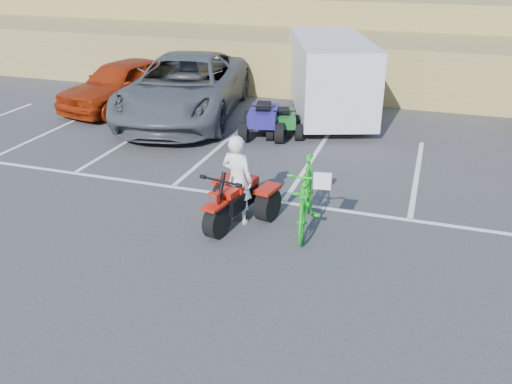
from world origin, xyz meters
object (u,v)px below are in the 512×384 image
(rider, at_px, (237,180))
(red_car, at_px, (123,84))
(cargo_trailer, at_px, (330,75))
(quad_atv_green, at_px, (283,135))
(red_trike_atv, at_px, (234,224))
(green_dirt_bike, at_px, (306,195))
(quad_atv_blue, at_px, (263,136))
(grey_pickup, at_px, (185,87))

(rider, relative_size, red_car, 0.38)
(cargo_trailer, height_order, quad_atv_green, cargo_trailer)
(red_trike_atv, xyz_separation_m, rider, (0.03, 0.15, 0.92))
(rider, relative_size, green_dirt_bike, 0.79)
(rider, height_order, quad_atv_blue, rider)
(red_trike_atv, xyz_separation_m, grey_pickup, (-4.15, 6.64, 0.99))
(green_dirt_bike, bearing_deg, red_trike_atv, -174.61)
(red_trike_atv, xyz_separation_m, red_car, (-6.69, 7.04, 0.83))
(rider, xyz_separation_m, quad_atv_blue, (-1.15, 5.38, -0.92))
(red_car, xyz_separation_m, cargo_trailer, (6.96, 1.12, 0.54))
(grey_pickup, relative_size, cargo_trailer, 1.22)
(green_dirt_bike, relative_size, grey_pickup, 0.32)
(red_trike_atv, distance_m, quad_atv_green, 5.83)
(red_car, bearing_deg, grey_pickup, 4.70)
(red_car, xyz_separation_m, quad_atv_green, (6.10, -1.24, -0.83))
(grey_pickup, distance_m, red_car, 2.57)
(red_trike_atv, height_order, grey_pickup, grey_pickup)
(green_dirt_bike, bearing_deg, grey_pickup, 123.13)
(green_dirt_bike, height_order, quad_atv_green, green_dirt_bike)
(green_dirt_bike, bearing_deg, cargo_trailer, 89.91)
(green_dirt_bike, bearing_deg, quad_atv_green, 101.75)
(grey_pickup, xyz_separation_m, red_car, (-2.54, 0.40, -0.16))
(red_trike_atv, distance_m, cargo_trailer, 8.28)
(cargo_trailer, bearing_deg, red_car, 169.48)
(red_trike_atv, relative_size, rider, 0.97)
(red_trike_atv, relative_size, red_car, 0.36)
(grey_pickup, bearing_deg, quad_atv_blue, -30.61)
(red_trike_atv, relative_size, quad_atv_green, 1.27)
(rider, relative_size, quad_atv_blue, 1.07)
(rider, distance_m, quad_atv_blue, 5.58)
(green_dirt_bike, distance_m, quad_atv_green, 5.85)
(grey_pickup, bearing_deg, cargo_trailer, 8.51)
(red_trike_atv, height_order, quad_atv_blue, red_trike_atv)
(quad_atv_blue, distance_m, quad_atv_green, 0.60)
(grey_pickup, relative_size, quad_atv_blue, 4.16)
(green_dirt_bike, bearing_deg, rider, 179.71)
(red_trike_atv, height_order, quad_atv_green, red_trike_atv)
(rider, relative_size, cargo_trailer, 0.31)
(quad_atv_blue, bearing_deg, grey_pickup, 148.06)
(red_trike_atv, bearing_deg, red_car, 144.71)
(quad_atv_blue, bearing_deg, green_dirt_bike, -75.96)
(green_dirt_bike, relative_size, quad_atv_green, 1.66)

